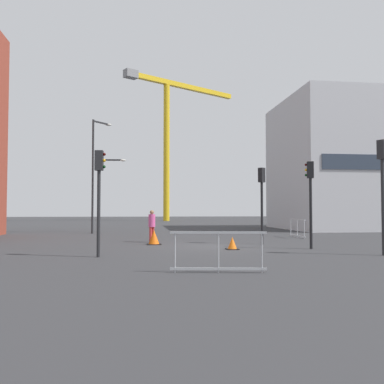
{
  "coord_description": "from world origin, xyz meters",
  "views": [
    {
      "loc": [
        -3.23,
        -18.5,
        1.66
      ],
      "look_at": [
        0.0,
        7.23,
        2.74
      ],
      "focal_mm": 39.27,
      "sensor_mm": 36.0,
      "label": 1
    }
  ],
  "objects_px": {
    "traffic_light_island": "(262,192)",
    "traffic_light_corner": "(99,185)",
    "construction_crane": "(170,123)",
    "traffic_cone_by_barrier": "(232,244)",
    "streetlamp_short": "(103,187)",
    "traffic_cone_striped": "(154,238)",
    "traffic_light_crosswalk": "(310,190)",
    "traffic_light_far": "(383,178)",
    "streetlamp_tall": "(95,167)",
    "pedestrian_walking": "(152,224)"
  },
  "relations": [
    {
      "from": "traffic_light_island",
      "to": "traffic_light_corner",
      "type": "xyz_separation_m",
      "value": [
        -7.26,
        -4.64,
        0.04
      ]
    },
    {
      "from": "construction_crane",
      "to": "traffic_cone_by_barrier",
      "type": "height_order",
      "value": "construction_crane"
    },
    {
      "from": "streetlamp_short",
      "to": "traffic_cone_striped",
      "type": "bearing_deg",
      "value": -73.73
    },
    {
      "from": "traffic_light_crosswalk",
      "to": "construction_crane",
      "type": "bearing_deg",
      "value": 93.56
    },
    {
      "from": "streetlamp_short",
      "to": "traffic_light_corner",
      "type": "xyz_separation_m",
      "value": [
        1.27,
        -16.55,
        -0.84
      ]
    },
    {
      "from": "streetlamp_short",
      "to": "traffic_light_crosswalk",
      "type": "height_order",
      "value": "streetlamp_short"
    },
    {
      "from": "traffic_light_crosswalk",
      "to": "traffic_cone_striped",
      "type": "height_order",
      "value": "traffic_light_crosswalk"
    },
    {
      "from": "traffic_light_far",
      "to": "traffic_cone_by_barrier",
      "type": "height_order",
      "value": "traffic_light_far"
    },
    {
      "from": "streetlamp_tall",
      "to": "traffic_cone_by_barrier",
      "type": "relative_size",
      "value": 15.09
    },
    {
      "from": "traffic_light_island",
      "to": "traffic_light_corner",
      "type": "distance_m",
      "value": 8.62
    },
    {
      "from": "traffic_light_crosswalk",
      "to": "pedestrian_walking",
      "type": "relative_size",
      "value": 2.27
    },
    {
      "from": "streetlamp_tall",
      "to": "traffic_light_corner",
      "type": "distance_m",
      "value": 14.99
    },
    {
      "from": "construction_crane",
      "to": "traffic_light_corner",
      "type": "height_order",
      "value": "construction_crane"
    },
    {
      "from": "construction_crane",
      "to": "streetlamp_tall",
      "type": "distance_m",
      "value": 34.0
    },
    {
      "from": "traffic_light_far",
      "to": "traffic_light_island",
      "type": "distance_m",
      "value": 6.14
    },
    {
      "from": "streetlamp_tall",
      "to": "pedestrian_walking",
      "type": "bearing_deg",
      "value": -65.95
    },
    {
      "from": "streetlamp_short",
      "to": "traffic_light_far",
      "type": "relative_size",
      "value": 1.29
    },
    {
      "from": "construction_crane",
      "to": "traffic_light_island",
      "type": "bearing_deg",
      "value": -88.02
    },
    {
      "from": "streetlamp_short",
      "to": "streetlamp_tall",
      "type": "bearing_deg",
      "value": -103.04
    },
    {
      "from": "streetlamp_short",
      "to": "construction_crane",
      "type": "bearing_deg",
      "value": 76.67
    },
    {
      "from": "traffic_light_far",
      "to": "traffic_cone_by_barrier",
      "type": "xyz_separation_m",
      "value": [
        -4.93,
        2.91,
        -2.56
      ]
    },
    {
      "from": "streetlamp_tall",
      "to": "traffic_light_far",
      "type": "distance_m",
      "value": 19.59
    },
    {
      "from": "traffic_cone_by_barrier",
      "to": "traffic_light_crosswalk",
      "type": "bearing_deg",
      "value": -2.7
    },
    {
      "from": "pedestrian_walking",
      "to": "traffic_light_crosswalk",
      "type": "bearing_deg",
      "value": -34.0
    },
    {
      "from": "traffic_cone_by_barrier",
      "to": "traffic_light_far",
      "type": "bearing_deg",
      "value": -30.5
    },
    {
      "from": "traffic_cone_striped",
      "to": "traffic_light_island",
      "type": "bearing_deg",
      "value": -4.29
    },
    {
      "from": "traffic_light_far",
      "to": "streetlamp_tall",
      "type": "bearing_deg",
      "value": 127.41
    },
    {
      "from": "construction_crane",
      "to": "traffic_cone_striped",
      "type": "relative_size",
      "value": 30.28
    },
    {
      "from": "streetlamp_short",
      "to": "traffic_cone_by_barrier",
      "type": "height_order",
      "value": "streetlamp_short"
    },
    {
      "from": "traffic_cone_by_barrier",
      "to": "traffic_light_island",
      "type": "bearing_deg",
      "value": 50.89
    },
    {
      "from": "traffic_light_crosswalk",
      "to": "traffic_light_island",
      "type": "bearing_deg",
      "value": 116.63
    },
    {
      "from": "traffic_light_far",
      "to": "pedestrian_walking",
      "type": "relative_size",
      "value": 2.58
    },
    {
      "from": "streetlamp_tall",
      "to": "traffic_light_island",
      "type": "relative_size",
      "value": 2.16
    },
    {
      "from": "streetlamp_tall",
      "to": "traffic_light_island",
      "type": "xyz_separation_m",
      "value": [
        8.94,
        -10.11,
        -2.12
      ]
    },
    {
      "from": "streetlamp_tall",
      "to": "traffic_light_crosswalk",
      "type": "bearing_deg",
      "value": -51.16
    },
    {
      "from": "traffic_light_corner",
      "to": "pedestrian_walking",
      "type": "height_order",
      "value": "traffic_light_corner"
    },
    {
      "from": "streetlamp_short",
      "to": "traffic_light_crosswalk",
      "type": "relative_size",
      "value": 1.47
    },
    {
      "from": "traffic_light_crosswalk",
      "to": "traffic_light_corner",
      "type": "height_order",
      "value": "traffic_light_corner"
    },
    {
      "from": "construction_crane",
      "to": "traffic_light_far",
      "type": "height_order",
      "value": "construction_crane"
    },
    {
      "from": "traffic_light_crosswalk",
      "to": "traffic_light_corner",
      "type": "distance_m",
      "value": 8.81
    },
    {
      "from": "construction_crane",
      "to": "traffic_light_island",
      "type": "height_order",
      "value": "construction_crane"
    },
    {
      "from": "traffic_cone_striped",
      "to": "traffic_cone_by_barrier",
      "type": "xyz_separation_m",
      "value": [
        3.14,
        -2.87,
        -0.08
      ]
    },
    {
      "from": "construction_crane",
      "to": "traffic_light_island",
      "type": "distance_m",
      "value": 43.48
    },
    {
      "from": "construction_crane",
      "to": "traffic_cone_striped",
      "type": "height_order",
      "value": "construction_crane"
    },
    {
      "from": "pedestrian_walking",
      "to": "traffic_cone_striped",
      "type": "height_order",
      "value": "pedestrian_walking"
    },
    {
      "from": "traffic_light_far",
      "to": "traffic_light_corner",
      "type": "height_order",
      "value": "traffic_light_far"
    },
    {
      "from": "streetlamp_short",
      "to": "pedestrian_walking",
      "type": "bearing_deg",
      "value": -71.96
    },
    {
      "from": "traffic_light_island",
      "to": "construction_crane",
      "type": "bearing_deg",
      "value": 91.98
    },
    {
      "from": "traffic_light_island",
      "to": "pedestrian_walking",
      "type": "distance_m",
      "value": 5.73
    },
    {
      "from": "traffic_light_island",
      "to": "traffic_cone_striped",
      "type": "height_order",
      "value": "traffic_light_island"
    }
  ]
}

